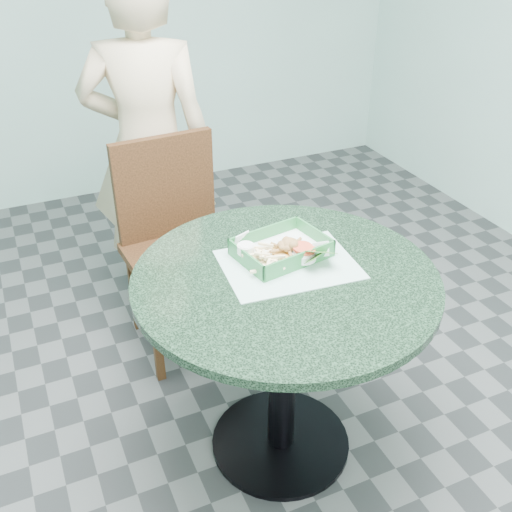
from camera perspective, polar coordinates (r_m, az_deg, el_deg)
name	(u,v)px	position (r m, az deg, el deg)	size (l,w,h in m)	color
floor	(280,443)	(2.39, 2.33, -17.36)	(4.00, 5.00, 0.02)	#303335
cafe_table	(284,323)	(1.99, 2.69, -6.35)	(0.97, 0.97, 0.75)	black
dining_chair	(175,232)	(2.62, -7.69, 2.27)	(0.45, 0.45, 0.93)	black
diner_person	(148,137)	(2.76, -10.29, 11.13)	(0.63, 0.41, 1.72)	#D1B58C
placemat	(288,269)	(1.94, 3.10, -1.29)	(0.42, 0.32, 0.00)	#A6CFC2
food_basket	(281,256)	(1.98, 2.41, -0.02)	(0.29, 0.21, 0.06)	#267237
crab_sandwich	(287,253)	(1.94, 2.98, 0.31)	(0.11, 0.11, 0.07)	gold
fries_pile	(258,261)	(1.91, 0.21, -0.52)	(0.10, 0.11, 0.04)	#FFE2A8
sauce_ramekin	(245,250)	(1.95, -1.10, 0.53)	(0.06, 0.06, 0.03)	white
garnish_cup	(304,260)	(1.92, 4.64, -0.40)	(0.12, 0.12, 0.05)	silver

